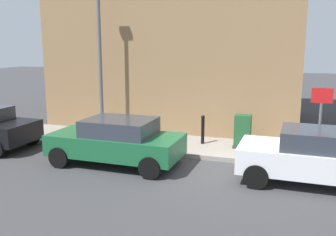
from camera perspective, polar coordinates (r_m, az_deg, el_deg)
The scene contains 9 objects.
ground at distance 11.34m, azimuth 9.06°, elevation -7.84°, with size 80.00×80.00×0.00m, color #38383A.
sidewalk at distance 15.13m, azimuth -12.68°, elevation -2.80°, with size 2.46×30.00×0.15m, color gray.
corner_building at distance 18.36m, azimuth 2.77°, elevation 15.12°, with size 7.81×10.55×9.83m.
car_white at distance 10.65m, azimuth 21.77°, elevation -5.46°, with size 1.93×4.09×1.48m.
car_green at distance 11.62m, azimuth -7.77°, elevation -3.42°, with size 1.97×4.06×1.44m.
utility_cabinet at distance 13.10m, azimuth 11.25°, elevation -2.19°, with size 0.46×0.61×1.15m.
bollard_near_cabinet at distance 13.42m, azimuth 5.30°, elevation -1.59°, with size 0.14×0.14×1.04m.
street_sign at distance 11.85m, azimuth 22.16°, elevation 0.61°, with size 0.08×0.60×2.30m.
lamppost at distance 14.60m, azimuth -10.31°, elevation 9.60°, with size 0.20×0.44×5.72m.
Camera 1 is at (-10.60, -1.62, 3.69)m, focal length 40.16 mm.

